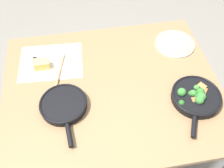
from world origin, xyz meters
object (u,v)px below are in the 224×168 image
object	(u,v)px
skillet_eggs	(64,105)
dinner_plate_stack	(175,43)
grater_knife	(47,63)
cheese_block	(42,64)
wooden_spoon	(56,86)
skillet_broccoli	(196,97)

from	to	relation	value
skillet_eggs	dinner_plate_stack	xyz separation A→B (m)	(-0.73, -0.36, -0.01)
grater_knife	cheese_block	bearing A→B (deg)	-106.85
skillet_eggs	wooden_spoon	distance (m)	0.15
skillet_eggs	skillet_broccoli	bearing A→B (deg)	78.56
skillet_broccoli	wooden_spoon	world-z (taller)	skillet_broccoli
grater_knife	skillet_eggs	bearing A→B (deg)	-45.22
grater_knife	dinner_plate_stack	size ratio (longest dim) A/B	0.97
cheese_block	dinner_plate_stack	distance (m)	0.84
cheese_block	dinner_plate_stack	bearing A→B (deg)	-176.25
skillet_eggs	wooden_spoon	size ratio (longest dim) A/B	0.93
skillet_eggs	dinner_plate_stack	size ratio (longest dim) A/B	1.49
grater_knife	cheese_block	world-z (taller)	cheese_block
cheese_block	dinner_plate_stack	world-z (taller)	cheese_block
wooden_spoon	cheese_block	distance (m)	0.18
grater_knife	skillet_broccoli	bearing A→B (deg)	3.34
wooden_spoon	grater_knife	xyz separation A→B (m)	(0.05, -0.19, 0.00)
skillet_broccoli	skillet_eggs	world-z (taller)	skillet_broccoli
wooden_spoon	cheese_block	bearing A→B (deg)	-142.20
skillet_broccoli	grater_knife	world-z (taller)	skillet_broccoli
cheese_block	grater_knife	bearing A→B (deg)	-137.30
dinner_plate_stack	cheese_block	bearing A→B (deg)	3.75
skillet_broccoli	wooden_spoon	distance (m)	0.76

